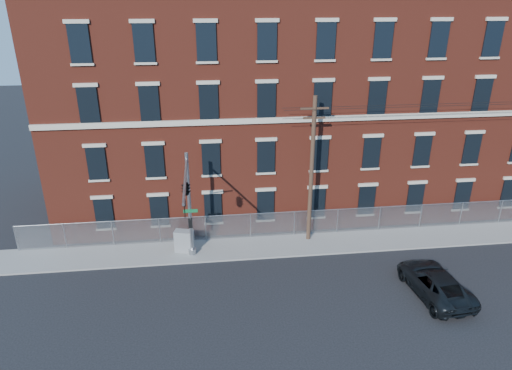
{
  "coord_description": "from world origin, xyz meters",
  "views": [
    {
      "loc": [
        -4.89,
        -21.46,
        15.79
      ],
      "look_at": [
        -1.86,
        4.0,
        5.03
      ],
      "focal_mm": 31.78,
      "sensor_mm": 36.0,
      "label": 1
    }
  ],
  "objects_px": {
    "utility_pole_near": "(312,169)",
    "pickup_truck": "(435,283)",
    "utility_cabinet": "(184,241)",
    "traffic_signal_mast": "(187,195)"
  },
  "relations": [
    {
      "from": "pickup_truck",
      "to": "utility_cabinet",
      "type": "xyz_separation_m",
      "value": [
        -14.23,
        6.2,
        0.13
      ]
    },
    {
      "from": "utility_pole_near",
      "to": "utility_cabinet",
      "type": "xyz_separation_m",
      "value": [
        -8.51,
        -0.69,
        -4.46
      ]
    },
    {
      "from": "pickup_truck",
      "to": "utility_cabinet",
      "type": "distance_m",
      "value": 15.53
    },
    {
      "from": "traffic_signal_mast",
      "to": "utility_cabinet",
      "type": "distance_m",
      "value": 5.3
    },
    {
      "from": "utility_pole_near",
      "to": "pickup_truck",
      "type": "height_order",
      "value": "utility_pole_near"
    },
    {
      "from": "utility_pole_near",
      "to": "pickup_truck",
      "type": "xyz_separation_m",
      "value": [
        5.73,
        -6.89,
        -4.59
      ]
    },
    {
      "from": "utility_pole_near",
      "to": "traffic_signal_mast",
      "type": "bearing_deg",
      "value": -156.86
    },
    {
      "from": "traffic_signal_mast",
      "to": "utility_cabinet",
      "type": "bearing_deg",
      "value": 100.49
    },
    {
      "from": "utility_cabinet",
      "to": "utility_pole_near",
      "type": "bearing_deg",
      "value": 20.12
    },
    {
      "from": "utility_cabinet",
      "to": "traffic_signal_mast",
      "type": "bearing_deg",
      "value": -64.0
    }
  ]
}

